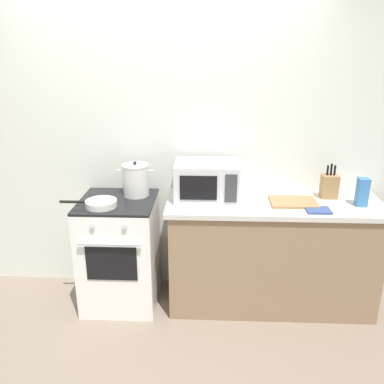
% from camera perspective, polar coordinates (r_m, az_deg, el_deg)
% --- Properties ---
extents(ground_plane, '(10.00, 10.00, 0.00)m').
position_cam_1_polar(ground_plane, '(3.19, -5.30, -20.91)').
color(ground_plane, '#7A6B5B').
extents(back_wall, '(4.40, 0.10, 2.50)m').
position_cam_1_polar(back_wall, '(3.47, 1.11, 5.93)').
color(back_wall, silver).
rests_on(back_wall, ground_plane).
extents(lower_cabinet_right, '(1.64, 0.56, 0.88)m').
position_cam_1_polar(lower_cabinet_right, '(3.47, 10.94, -8.79)').
color(lower_cabinet_right, '#8C7051').
rests_on(lower_cabinet_right, ground_plane).
extents(countertop_right, '(1.70, 0.60, 0.04)m').
position_cam_1_polar(countertop_right, '(3.28, 11.45, -1.70)').
color(countertop_right, beige).
rests_on(countertop_right, lower_cabinet_right).
extents(stove, '(0.60, 0.64, 0.92)m').
position_cam_1_polar(stove, '(3.48, -10.00, -8.25)').
color(stove, white).
rests_on(stove, ground_plane).
extents(stock_pot, '(0.30, 0.21, 0.29)m').
position_cam_1_polar(stock_pot, '(3.34, -7.88, 1.67)').
color(stock_pot, silver).
rests_on(stock_pot, stove).
extents(frying_pan, '(0.44, 0.24, 0.05)m').
position_cam_1_polar(frying_pan, '(3.19, -12.70, -1.57)').
color(frying_pan, silver).
rests_on(frying_pan, stove).
extents(microwave, '(0.50, 0.37, 0.30)m').
position_cam_1_polar(microwave, '(3.24, 2.06, 1.60)').
color(microwave, silver).
rests_on(microwave, countertop_right).
extents(cutting_board, '(0.36, 0.26, 0.02)m').
position_cam_1_polar(cutting_board, '(3.28, 13.98, -1.36)').
color(cutting_board, '#997047').
rests_on(cutting_board, countertop_right).
extents(knife_block, '(0.13, 0.10, 0.28)m').
position_cam_1_polar(knife_block, '(3.45, 18.66, 0.80)').
color(knife_block, '#997047').
rests_on(knife_block, countertop_right).
extents(pasta_box, '(0.08, 0.08, 0.22)m').
position_cam_1_polar(pasta_box, '(3.36, 22.73, -0.02)').
color(pasta_box, teal).
rests_on(pasta_box, countertop_right).
extents(oven_mitt, '(0.18, 0.14, 0.02)m').
position_cam_1_polar(oven_mitt, '(3.17, 17.24, -2.45)').
color(oven_mitt, '#33477A').
rests_on(oven_mitt, countertop_right).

